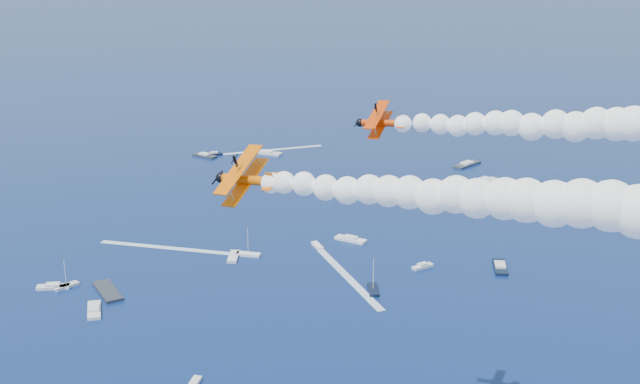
% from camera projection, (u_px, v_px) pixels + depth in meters
% --- Properties ---
extents(biplane_lead, '(8.13, 9.67, 7.71)m').
position_uv_depth(biplane_lead, '(382.00, 123.00, 122.64)').
color(biplane_lead, '#DC3904').
extents(biplane_trail, '(9.62, 11.82, 9.69)m').
position_uv_depth(biplane_trail, '(247.00, 180.00, 103.40)').
color(biplane_trail, '#E85F04').
extents(smoke_trail_lead, '(66.65, 10.54, 11.71)m').
position_uv_depth(smoke_trail_lead, '(625.00, 125.00, 111.02)').
color(smoke_trail_lead, white).
extents(smoke_trail_trail, '(67.06, 18.80, 11.71)m').
position_uv_depth(smoke_trail_trail, '(516.00, 201.00, 88.13)').
color(smoke_trail_trail, white).
extents(spectator_boats, '(216.00, 170.29, 0.70)m').
position_uv_depth(spectator_boats, '(446.00, 232.00, 234.67)').
color(spectator_boats, black).
rests_on(spectator_boats, ground).
extents(boat_wakes, '(102.56, 125.61, 0.04)m').
position_uv_depth(boat_wakes, '(308.00, 209.00, 254.00)').
color(boat_wakes, white).
rests_on(boat_wakes, ground).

